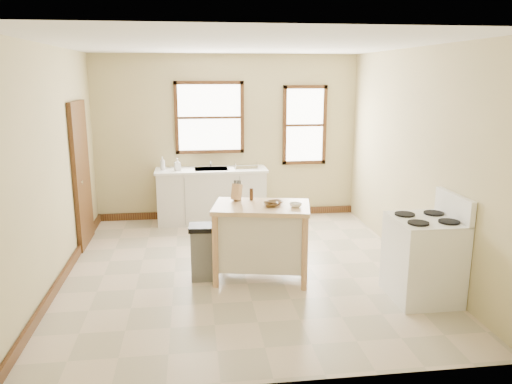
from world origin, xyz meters
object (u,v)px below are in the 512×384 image
bowl_a (271,204)px  gas_stove (424,247)px  pepper_grinder (251,194)px  trash_bin (204,252)px  knife_block (237,193)px  kitchen_island (261,242)px  soap_bottle_a (163,163)px  bowl_b (275,203)px  bowl_c (296,205)px  soap_bottle_b (177,164)px  dish_rack (246,166)px

bowl_a → gas_stove: (1.60, -0.72, -0.36)m
pepper_grinder → trash_bin: 0.92m
knife_block → gas_stove: size_ratio=0.17×
kitchen_island → trash_bin: 0.71m
soap_bottle_a → trash_bin: bearing=-86.0°
bowl_b → bowl_c: bowl_c is taller
soap_bottle_a → bowl_c: (1.68, -2.66, -0.07)m
gas_stove → knife_block: bearing=152.2°
soap_bottle_b → kitchen_island: soap_bottle_b is taller
soap_bottle_a → dish_rack: 1.38m
soap_bottle_b → trash_bin: 2.49m
soap_bottle_a → gas_stove: 4.48m
dish_rack → trash_bin: dish_rack is taller
soap_bottle_b → dish_rack: soap_bottle_b is taller
kitchen_island → trash_bin: kitchen_island is taller
knife_block → pepper_grinder: (0.18, -0.00, -0.03)m
kitchen_island → bowl_c: bowl_c is taller
soap_bottle_a → knife_block: size_ratio=1.12×
pepper_grinder → bowl_a: size_ratio=0.83×
kitchen_island → bowl_c: (0.39, -0.14, 0.49)m
soap_bottle_b → bowl_c: 2.96m
soap_bottle_b → gas_stove: gas_stove is taller
trash_bin → bowl_c: bearing=-8.4°
trash_bin → knife_block: bearing=26.1°
soap_bottle_b → trash_bin: bearing=-94.2°
soap_bottle_b → pepper_grinder: (0.96, -2.19, -0.02)m
dish_rack → trash_bin: size_ratio=0.57×
dish_rack → bowl_a: 2.56m
pepper_grinder → bowl_c: 0.62m
pepper_grinder → gas_stove: gas_stove is taller
pepper_grinder → bowl_b: bearing=-43.1°
soap_bottle_b → bowl_c: bearing=-73.6°
trash_bin → gas_stove: size_ratio=0.57×
knife_block → bowl_a: knife_block is taller
bowl_c → bowl_b: bearing=145.1°
soap_bottle_a → trash_bin: 2.60m
bowl_b → bowl_c: bearing=-34.9°
dish_rack → pepper_grinder: size_ratio=2.60×
dish_rack → gas_stove: gas_stove is taller
kitchen_island → bowl_c: size_ratio=7.69×
kitchen_island → trash_bin: (-0.70, 0.07, -0.12)m
soap_bottle_a → gas_stove: size_ratio=0.19×
dish_rack → trash_bin: (-0.79, -2.41, -0.63)m
bowl_a → bowl_c: bearing=-13.9°
soap_bottle_a → bowl_a: soap_bottle_a is taller
bowl_b → gas_stove: gas_stove is taller
kitchen_island → pepper_grinder: bearing=122.0°
soap_bottle_a → bowl_c: 3.14m
kitchen_island → bowl_a: size_ratio=6.29×
gas_stove → dish_rack: bearing=116.2°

